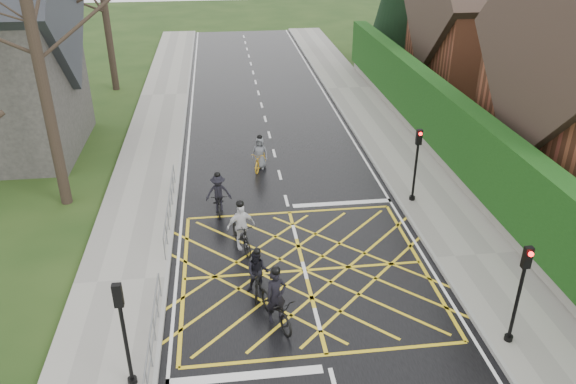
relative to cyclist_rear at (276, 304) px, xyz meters
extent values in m
plane|color=black|center=(1.21, 2.44, -0.61)|extent=(120.00, 120.00, 0.00)
cube|color=black|center=(1.21, 2.44, -0.61)|extent=(9.00, 80.00, 0.01)
cube|color=gray|center=(7.21, 2.44, -0.54)|extent=(3.00, 80.00, 0.15)
cube|color=gray|center=(-4.79, 2.44, -0.54)|extent=(3.00, 80.00, 0.15)
cube|color=slate|center=(8.96, 8.44, -0.26)|extent=(0.50, 38.00, 0.70)
cube|color=#13370F|center=(8.96, 8.44, 1.49)|extent=(0.90, 38.00, 2.80)
cube|color=brown|center=(15.96, 20.44, 2.39)|extent=(9.00, 8.00, 6.00)
cylinder|color=black|center=(11.96, 28.44, -0.01)|extent=(0.50, 0.50, 1.20)
cylinder|color=black|center=(-7.79, 8.44, 4.89)|extent=(0.44, 0.44, 11.00)
cylinder|color=black|center=(-8.79, 16.44, 5.39)|extent=(0.44, 0.44, 12.00)
cylinder|color=black|center=(-8.09, 24.44, 4.39)|extent=(0.44, 0.44, 10.00)
cylinder|color=slate|center=(-3.44, -1.06, 0.39)|extent=(0.05, 5.00, 0.05)
cylinder|color=slate|center=(-3.44, -1.06, -0.06)|extent=(0.04, 5.00, 0.04)
cylinder|color=slate|center=(-3.44, 1.44, -0.11)|extent=(0.04, 0.04, 1.00)
cylinder|color=slate|center=(-3.44, 6.44, 0.39)|extent=(0.05, 6.00, 0.05)
cylinder|color=slate|center=(-3.44, 6.44, -0.06)|extent=(0.04, 6.00, 0.04)
cylinder|color=slate|center=(-3.44, 3.44, -0.11)|extent=(0.04, 0.04, 1.00)
cylinder|color=slate|center=(-3.44, 9.44, -0.11)|extent=(0.04, 0.04, 1.00)
cylinder|color=black|center=(6.31, 6.64, 0.89)|extent=(0.10, 0.10, 3.00)
cylinder|color=black|center=(6.31, 6.64, -0.46)|extent=(0.24, 0.24, 0.30)
cube|color=black|center=(6.31, 6.64, 2.29)|extent=(0.22, 0.16, 0.62)
sphere|color=#FF0C0C|center=(6.31, 6.52, 2.47)|extent=(0.14, 0.14, 0.14)
cylinder|color=black|center=(6.31, -1.76, 0.89)|extent=(0.10, 0.10, 3.00)
cylinder|color=black|center=(6.31, -1.76, -0.46)|extent=(0.24, 0.24, 0.30)
cube|color=black|center=(6.31, -1.76, 2.29)|extent=(0.22, 0.16, 0.62)
sphere|color=#FF0C0C|center=(6.31, -1.88, 2.47)|extent=(0.14, 0.14, 0.14)
cylinder|color=black|center=(-3.89, -2.06, 0.89)|extent=(0.10, 0.10, 3.00)
cylinder|color=black|center=(-3.89, -2.06, -0.46)|extent=(0.24, 0.24, 0.30)
cube|color=black|center=(-3.89, -2.06, 2.29)|extent=(0.22, 0.16, 0.62)
sphere|color=#FF0C0C|center=(-3.89, -1.94, 2.47)|extent=(0.14, 0.14, 0.14)
imported|color=black|center=(0.00, -0.03, -0.10)|extent=(1.31, 2.06, 1.02)
imported|color=black|center=(0.00, 0.07, 0.25)|extent=(0.74, 0.61, 1.74)
sphere|color=black|center=(0.00, 0.07, 1.14)|extent=(0.27, 0.27, 0.27)
imported|color=black|center=(-0.43, 1.38, -0.12)|extent=(0.75, 1.69, 0.98)
imported|color=black|center=(-0.43, 1.48, 0.14)|extent=(0.82, 0.69, 1.51)
sphere|color=black|center=(-0.43, 1.48, 0.91)|extent=(0.24, 0.24, 0.24)
imported|color=black|center=(-1.56, 6.87, -0.15)|extent=(0.67, 1.78, 0.92)
imported|color=black|center=(-1.56, 6.97, 0.17)|extent=(1.03, 0.62, 1.57)
sphere|color=black|center=(-1.56, 6.97, 0.97)|extent=(0.25, 0.25, 0.25)
imported|color=black|center=(-0.81, 4.03, -0.04)|extent=(1.06, 1.98, 1.14)
imported|color=silver|center=(-0.81, 4.13, 0.26)|extent=(1.11, 0.70, 1.75)
sphere|color=black|center=(-0.81, 4.13, 1.16)|extent=(0.27, 0.27, 0.27)
imported|color=#B78316|center=(0.39, 10.74, -0.17)|extent=(1.10, 1.80, 0.89)
imported|color=#5B5D62|center=(0.39, 10.84, 0.14)|extent=(0.85, 0.69, 1.51)
sphere|color=black|center=(0.39, 10.84, 0.92)|extent=(0.24, 0.24, 0.24)
camera|label=1|loc=(-1.27, -12.91, 10.36)|focal=35.00mm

